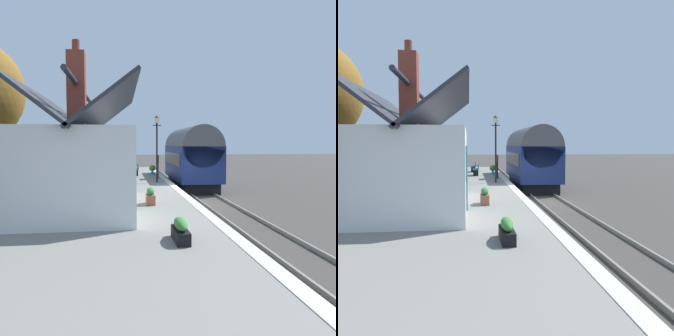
% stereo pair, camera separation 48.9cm
% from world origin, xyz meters
% --- Properties ---
extents(ground_plane, '(160.00, 160.00, 0.00)m').
position_xyz_m(ground_plane, '(0.00, 0.00, 0.00)').
color(ground_plane, '#423D38').
extents(platform, '(32.00, 6.10, 0.85)m').
position_xyz_m(platform, '(0.00, 4.05, 0.42)').
color(platform, gray).
rests_on(platform, ground).
extents(platform_edge_coping, '(32.00, 0.36, 0.02)m').
position_xyz_m(platform_edge_coping, '(0.00, 1.18, 0.86)').
color(platform_edge_coping, beige).
rests_on(platform_edge_coping, platform).
extents(rail_near, '(52.00, 0.08, 0.14)m').
position_xyz_m(rail_near, '(0.00, -1.62, 0.07)').
color(rail_near, gray).
rests_on(rail_near, ground).
extents(rail_far, '(52.00, 0.08, 0.14)m').
position_xyz_m(rail_far, '(0.00, -0.18, 0.07)').
color(rail_far, gray).
rests_on(rail_far, ground).
extents(train, '(8.21, 2.73, 4.32)m').
position_xyz_m(train, '(5.96, -0.90, 2.21)').
color(train, black).
rests_on(train, ground).
extents(station_building, '(7.94, 3.84, 5.59)m').
position_xyz_m(station_building, '(-5.48, 5.38, 2.39)').
color(station_building, white).
rests_on(station_building, platform).
extents(bench_mid_platform, '(1.40, 0.44, 0.88)m').
position_xyz_m(bench_mid_platform, '(7.06, 2.94, 1.32)').
color(bench_mid_platform, '#26727F').
rests_on(bench_mid_platform, platform).
extents(bench_by_lamp, '(1.41, 0.45, 0.88)m').
position_xyz_m(bench_by_lamp, '(10.30, 3.07, 1.32)').
color(bench_by_lamp, '#26727F').
rests_on(bench_by_lamp, platform).
extents(planter_edge_far, '(0.45, 0.45, 0.69)m').
position_xyz_m(planter_edge_far, '(3.09, 6.30, 1.22)').
color(planter_edge_far, '#9E5138').
rests_on(planter_edge_far, platform).
extents(planter_bench_left, '(0.51, 0.51, 0.79)m').
position_xyz_m(planter_bench_left, '(4.91, 6.06, 1.26)').
color(planter_bench_left, gray).
rests_on(planter_bench_left, platform).
extents(planter_corner_building, '(0.77, 0.32, 0.64)m').
position_xyz_m(planter_corner_building, '(-5.19, 2.90, 1.15)').
color(planter_corner_building, '#9E5138').
rests_on(planter_corner_building, platform).
extents(planter_edge_near, '(1.08, 0.32, 0.56)m').
position_xyz_m(planter_edge_near, '(-10.39, 2.60, 1.11)').
color(planter_edge_near, black).
rests_on(planter_edge_near, platform).
extents(planter_bench_right, '(0.61, 0.61, 0.94)m').
position_xyz_m(planter_bench_right, '(4.10, 4.39, 1.35)').
color(planter_bench_right, gray).
rests_on(planter_bench_right, platform).
extents(planter_under_sign, '(0.50, 0.50, 0.71)m').
position_xyz_m(planter_under_sign, '(7.55, 1.71, 1.20)').
color(planter_under_sign, teal).
rests_on(planter_under_sign, platform).
extents(lamp_post_platform, '(0.32, 0.50, 3.97)m').
position_xyz_m(lamp_post_platform, '(2.17, 1.91, 3.59)').
color(lamp_post_platform, black).
rests_on(lamp_post_platform, platform).
extents(station_sign_board, '(0.96, 0.06, 1.57)m').
position_xyz_m(station_sign_board, '(4.61, 1.61, 2.04)').
color(station_sign_board, black).
rests_on(station_sign_board, platform).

